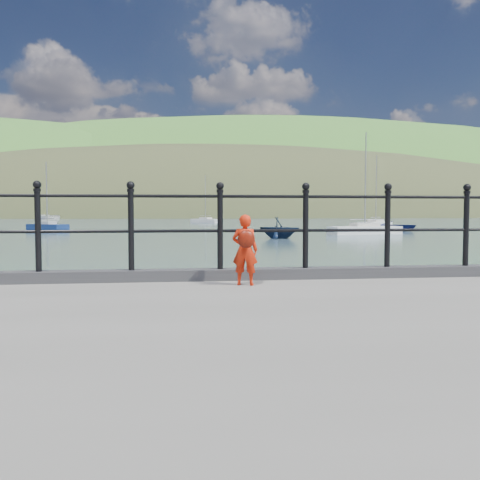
{
  "coord_description": "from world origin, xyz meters",
  "views": [
    {
      "loc": [
        0.01,
        -7.08,
        1.93
      ],
      "look_at": [
        0.87,
        -0.2,
        1.55
      ],
      "focal_mm": 38.0,
      "sensor_mm": 36.0,
      "label": 1
    }
  ],
  "objects": [
    {
      "name": "far_shore",
      "position": [
        38.34,
        239.41,
        -22.57
      ],
      "size": [
        830.0,
        200.0,
        156.0
      ],
      "color": "#333A21",
      "rests_on": "ground"
    },
    {
      "name": "kerb",
      "position": [
        0.0,
        -0.15,
        1.07
      ],
      "size": [
        60.0,
        0.3,
        0.15
      ],
      "primitive_type": "cube",
      "color": "#28282B",
      "rests_on": "quay"
    },
    {
      "name": "launch_white",
      "position": [
        -15.63,
        57.35,
        0.88
      ],
      "size": [
        3.07,
        4.85,
        1.75
      ],
      "primitive_type": "imported",
      "rotation": [
        0.0,
        0.0,
        -0.33
      ],
      "color": "silver",
      "rests_on": "ground"
    },
    {
      "name": "sailboat_deep",
      "position": [
        5.32,
        87.94,
        0.34
      ],
      "size": [
        5.57,
        5.67,
        9.05
      ],
      "rotation": [
        0.0,
        0.0,
        -0.8
      ],
      "color": "silver",
      "rests_on": "ground"
    },
    {
      "name": "launch_navy",
      "position": [
        7.5,
        29.73,
        0.81
      ],
      "size": [
        3.99,
        3.86,
        1.61
      ],
      "primitive_type": "imported",
      "rotation": [
        0.0,
        0.0,
        1.02
      ],
      "color": "#0E1B33",
      "rests_on": "ground"
    },
    {
      "name": "railing",
      "position": [
        0.0,
        -0.15,
        1.82
      ],
      "size": [
        18.11,
        0.11,
        1.2
      ],
      "color": "black",
      "rests_on": "kerb"
    },
    {
      "name": "sailboat_near",
      "position": [
        16.48,
        35.96,
        0.34
      ],
      "size": [
        6.91,
        3.34,
        9.1
      ],
      "rotation": [
        0.0,
        0.0,
        0.23
      ],
      "color": "white",
      "rests_on": "ground"
    },
    {
      "name": "launch_blue",
      "position": [
        21.92,
        42.91,
        0.53
      ],
      "size": [
        6.3,
        5.95,
        1.06
      ],
      "primitive_type": "imported",
      "rotation": [
        0.0,
        0.0,
        0.95
      ],
      "color": "navy",
      "rests_on": "ground"
    },
    {
      "name": "child",
      "position": [
        0.87,
        -0.71,
        1.46
      ],
      "size": [
        0.38,
        0.34,
        0.9
      ],
      "rotation": [
        0.0,
        0.0,
        2.83
      ],
      "color": "red",
      "rests_on": "quay"
    },
    {
      "name": "sailboat_port",
      "position": [
        -13.45,
        48.03,
        0.34
      ],
      "size": [
        4.87,
        4.38,
        7.37
      ],
      "rotation": [
        0.0,
        0.0,
        -0.68
      ],
      "color": "navy",
      "rests_on": "ground"
    },
    {
      "name": "sailboat_far",
      "position": [
        25.68,
        56.21,
        0.34
      ],
      "size": [
        6.08,
        5.95,
        9.5
      ],
      "rotation": [
        0.0,
        0.0,
        0.77
      ],
      "color": "white",
      "rests_on": "ground"
    },
    {
      "name": "ground",
      "position": [
        0.0,
        0.0,
        0.0
      ],
      "size": [
        600.0,
        600.0,
        0.0
      ],
      "primitive_type": "plane",
      "color": "#2D4251",
      "rests_on": "ground"
    }
  ]
}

